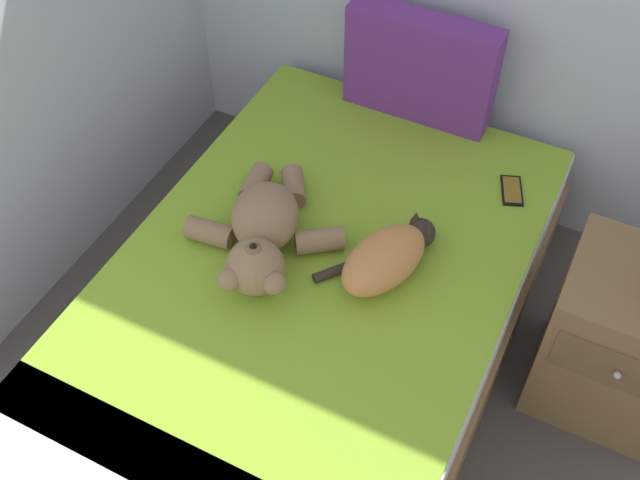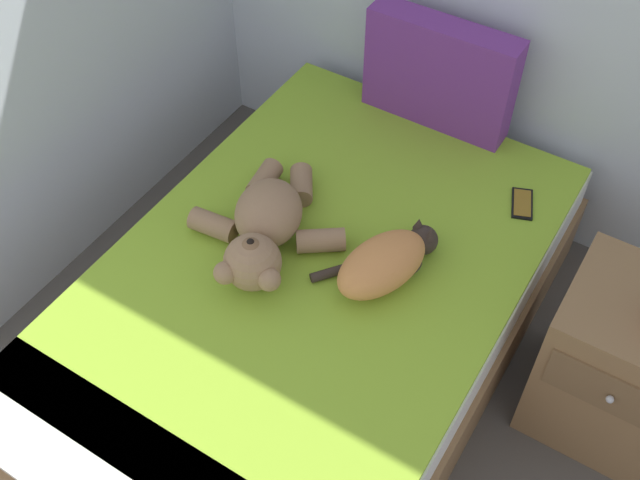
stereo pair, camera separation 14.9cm
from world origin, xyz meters
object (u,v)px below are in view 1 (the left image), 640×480
(cell_phone, at_px, (512,190))
(nightstand, at_px, (621,341))
(teddy_bear, at_px, (263,232))
(bed, at_px, (311,318))
(patterned_cushion, at_px, (420,68))
(cat, at_px, (388,257))

(cell_phone, relative_size, nightstand, 0.27)
(teddy_bear, bearing_deg, bed, -7.72)
(teddy_bear, distance_m, nightstand, 1.24)
(patterned_cushion, relative_size, cell_phone, 3.52)
(cell_phone, distance_m, nightstand, 0.63)
(patterned_cushion, bearing_deg, bed, -89.77)
(teddy_bear, bearing_deg, cell_phone, 43.75)
(cat, xyz_separation_m, cell_phone, (0.26, 0.54, -0.07))
(cell_phone, bearing_deg, teddy_bear, -136.25)
(patterned_cushion, xyz_separation_m, cell_phone, (0.48, -0.26, -0.21))
(bed, relative_size, cat, 4.75)
(bed, height_order, patterned_cushion, patterned_cushion)
(bed, bearing_deg, nightstand, 18.75)
(cat, xyz_separation_m, teddy_bear, (-0.40, -0.10, 0.01))
(nightstand, bearing_deg, teddy_bear, -165.26)
(patterned_cushion, bearing_deg, nightstand, -30.70)
(teddy_bear, relative_size, cell_phone, 3.79)
(teddy_bear, distance_m, cell_phone, 0.92)
(patterned_cushion, relative_size, cat, 1.37)
(bed, xyz_separation_m, cat, (0.21, 0.12, 0.32))
(cat, relative_size, cell_phone, 2.57)
(cat, distance_m, teddy_bear, 0.41)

